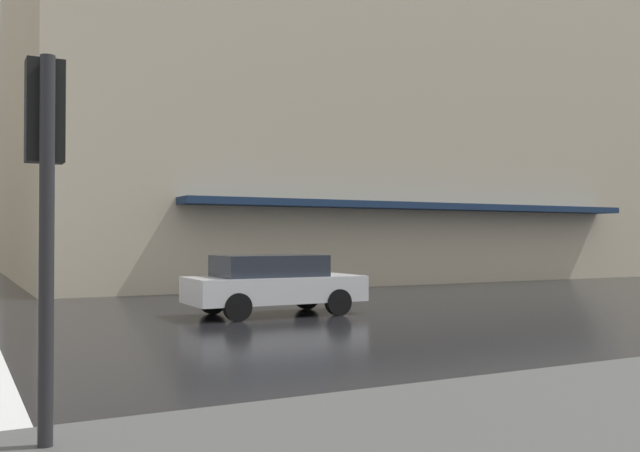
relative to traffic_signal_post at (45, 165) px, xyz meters
name	(u,v)px	position (x,y,z in m)	size (l,w,h in m)	color
haussmann_block_corner	(306,95)	(25.96, -15.34, 6.70)	(21.08, 27.53, 18.63)	beige
traffic_signal_post	(45,165)	(0.00, 0.00, 0.00)	(0.44, 0.30, 3.14)	#232326
car_white	(273,283)	(9.03, -6.03, -1.66)	(1.85, 4.10, 1.41)	silver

